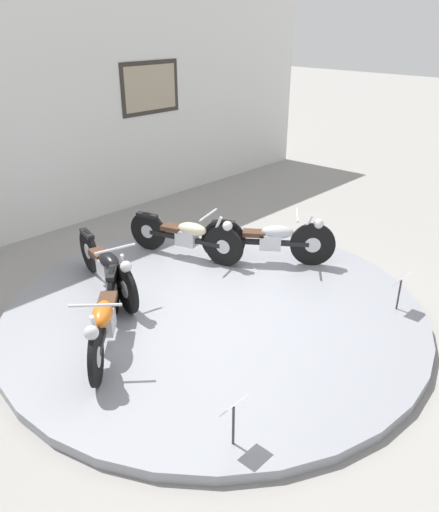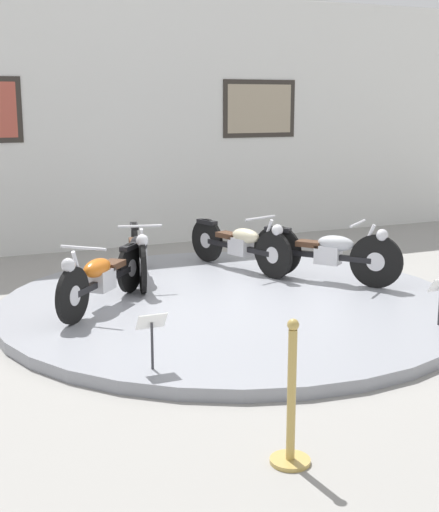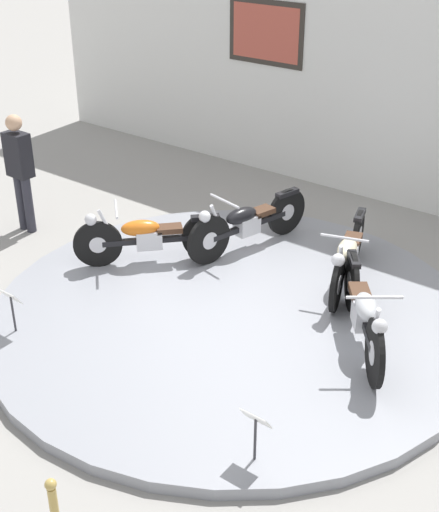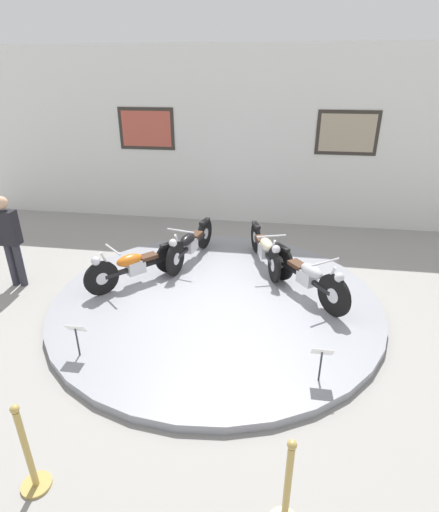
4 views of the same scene
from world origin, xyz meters
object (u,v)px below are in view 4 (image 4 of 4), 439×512
Objects in this scene: motorcycle_silver at (307,275)px; info_placard_front_left at (76,332)px; motorcycle_black at (190,243)px; motorcycle_cream at (265,248)px; info_placard_front_centre at (322,356)px; stanchion_post_right_of_entry at (286,499)px; motorcycle_orange at (135,264)px; visitor_standing at (9,237)px; stanchion_post_left_of_entry at (30,461)px.

motorcycle_silver is 3.68m from info_placard_front_left.
motorcycle_silver reaches higher than motorcycle_black.
motorcycle_black is 3.20m from info_placard_front_left.
info_placard_front_centre is (0.83, -3.09, -0.01)m from motorcycle_cream.
motorcycle_cream is 3.20m from info_placard_front_centre.
motorcycle_silver is 1.60× the size of stanchion_post_right_of_entry.
motorcycle_orange is 0.90× the size of motorcycle_silver.
visitor_standing reaches higher than motorcycle_orange.
motorcycle_black is at bearing 22.57° from visitor_standing.
visitor_standing is at bearing -164.49° from motorcycle_cream.
info_placard_front_centre is 5.60m from visitor_standing.
stanchion_post_left_of_entry reaches higher than motorcycle_cream.
motorcycle_orange is 1.44× the size of stanchion_post_left_of_entry.
motorcycle_silver is at bearing 0.02° from motorcycle_orange.
motorcycle_silver is (2.22, -1.05, 0.01)m from motorcycle_black.
motorcycle_orange is 2.88× the size of info_placard_front_centre.
info_placard_front_centre is (0.09, -2.04, -0.03)m from motorcycle_silver.
stanchion_post_left_of_entry is 1.00× the size of stanchion_post_right_of_entry.
motorcycle_cream is (1.47, 0.00, -0.01)m from motorcycle_black.
visitor_standing is 4.44m from stanchion_post_left_of_entry.
motorcycle_silver is 3.21× the size of info_placard_front_centre.
info_placard_front_centre is at bearing -87.58° from motorcycle_silver.
stanchion_post_right_of_entry is (2.66, -3.78, -0.15)m from motorcycle_orange.
motorcycle_cream is at bearing 25.25° from motorcycle_orange.
motorcycle_silver is 5.19m from visitor_standing.
stanchion_post_right_of_entry is at bearing 0.00° from stanchion_post_left_of_entry.
info_placard_front_centre is 1.79m from stanchion_post_right_of_entry.
stanchion_post_left_of_entry reaches higher than info_placard_front_left.
motorcycle_orange is 2.04m from info_placard_front_left.
motorcycle_black is at bearing -180.00° from motorcycle_cream.
info_placard_front_centre is (3.14, 0.00, 0.00)m from info_placard_front_left.
visitor_standing is 1.64× the size of stanchion_post_left_of_entry.
motorcycle_silver reaches higher than motorcycle_cream.
visitor_standing is at bearing -178.04° from motorcycle_silver.
motorcycle_cream is at bearing 15.51° from visitor_standing.
motorcycle_silver is 2.04m from info_placard_front_centre.
stanchion_post_left_of_entry reaches higher than info_placard_front_centre.
motorcycle_orange is 1.44× the size of stanchion_post_right_of_entry.
motorcycle_silver reaches higher than info_placard_front_left.
visitor_standing reaches higher than motorcycle_cream.
visitor_standing reaches higher than stanchion_post_left_of_entry.
motorcycle_cream is 3.71× the size of info_placard_front_left.
stanchion_post_right_of_entry is at bearing -36.61° from visitor_standing.
stanchion_post_right_of_entry reaches higher than motorcycle_cream.
stanchion_post_left_of_entry is at bearing -147.59° from info_placard_front_centre.
motorcycle_black is 3.86m from info_placard_front_centre.
motorcycle_black reaches higher than info_placard_front_centre.
info_placard_front_left is at bearing -92.26° from motorcycle_orange.
motorcycle_black is at bearing 74.83° from info_placard_front_left.
motorcycle_black is 3.82× the size of info_placard_front_left.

